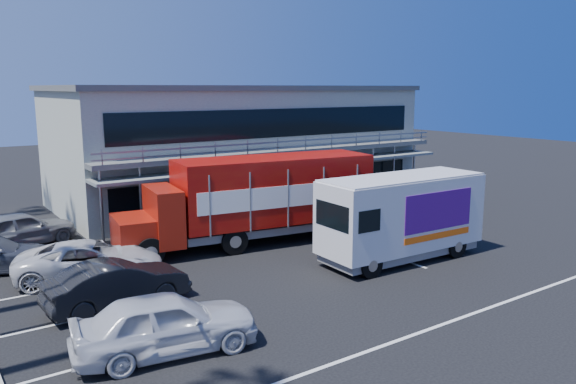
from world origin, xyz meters
TOP-DOWN VIEW (x-y plane):
  - ground at (0.00, 0.00)m, footprint 120.00×120.00m
  - building at (3.00, 14.94)m, footprint 22.40×12.00m
  - red_truck at (-1.54, 5.12)m, footprint 12.18×4.42m
  - white_van at (1.99, -0.52)m, footprint 7.40×2.76m
  - parked_car_a at (-9.50, -2.86)m, footprint 5.27×2.80m
  - parked_car_b at (-9.50, 1.20)m, footprint 4.77×1.92m
  - parked_car_c at (-9.50, 4.40)m, footprint 5.83×4.16m
  - parked_car_e at (-10.83, 10.80)m, footprint 5.17×3.03m

SIDE VIEW (x-z plane):
  - ground at x=0.00m, z-range 0.00..0.00m
  - parked_car_c at x=-9.50m, z-range 0.00..1.48m
  - parked_car_b at x=-9.50m, z-range 0.00..1.54m
  - parked_car_e at x=-10.83m, z-range 0.00..1.65m
  - parked_car_a at x=-9.50m, z-range 0.00..1.71m
  - white_van at x=1.99m, z-range 0.11..3.68m
  - red_truck at x=-1.54m, z-range 0.20..4.21m
  - building at x=3.00m, z-range 0.01..7.31m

